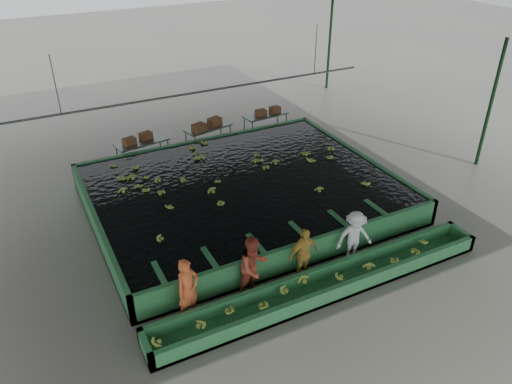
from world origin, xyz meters
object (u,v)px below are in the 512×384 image
packing_table_left (143,152)px  box_stack_mid (207,128)px  sorting_trough (326,285)px  worker_b (254,267)px  box_stack_left (138,142)px  flotation_tank (243,193)px  worker_c (303,254)px  box_stack_right (268,114)px  packing_table_right (265,124)px  packing_table_mid (208,137)px  worker_d (354,237)px  worker_a (188,290)px

packing_table_left → box_stack_mid: box_stack_mid is taller
box_stack_mid → sorting_trough: bearing=-93.9°
worker_b → packing_table_left: (-0.41, 8.98, -0.44)m
packing_table_left → box_stack_left: box_stack_left is taller
flotation_tank → worker_b: bearing=-112.2°
flotation_tank → box_stack_mid: 4.92m
worker_c → packing_table_left: size_ratio=0.77×
sorting_trough → worker_c: worker_c is taller
box_stack_mid → box_stack_right: box_stack_mid is taller
packing_table_right → box_stack_left: (-5.91, -0.41, 0.49)m
sorting_trough → packing_table_left: bearing=102.5°
worker_b → worker_c: (1.52, 0.00, -0.11)m
flotation_tank → packing_table_left: size_ratio=4.79×
packing_table_mid → box_stack_mid: 0.47m
worker_d → box_stack_mid: 9.18m
flotation_tank → packing_table_mid: size_ratio=4.98×
flotation_tank → worker_d: 4.56m
sorting_trough → worker_b: 2.04m
worker_b → packing_table_left: bearing=81.0°
worker_c → worker_a: bearing=173.9°
box_stack_left → box_stack_mid: size_ratio=0.86×
worker_a → worker_b: worker_b is taller
worker_c → worker_d: bearing=-6.1°
packing_table_right → worker_a: bearing=-127.3°
worker_b → packing_table_mid: 9.58m
flotation_tank → worker_d: (1.48, -4.30, 0.37)m
worker_c → box_stack_mid: bearing=78.2°
box_stack_left → packing_table_right: bearing=4.0°
sorting_trough → box_stack_right: box_stack_right is taller
worker_b → packing_table_right: worker_b is taller
sorting_trough → box_stack_left: (-2.31, 9.82, 0.70)m
worker_b → box_stack_right: size_ratio=1.51×
flotation_tank → box_stack_mid: bearing=82.0°
box_stack_right → worker_c: bearing=-112.8°
worker_b → packing_table_mid: size_ratio=0.91×
flotation_tank → box_stack_mid: box_stack_mid is taller
worker_a → packing_table_right: bearing=32.4°
worker_a → worker_d: bearing=-20.3°
sorting_trough → worker_a: 3.71m
flotation_tank → packing_table_left: 5.16m
worker_a → worker_b: (1.81, 0.00, 0.04)m
sorting_trough → box_stack_mid: 9.99m
worker_b → worker_d: bearing=-11.7°
packing_table_left → packing_table_right: size_ratio=1.04×
packing_table_right → box_stack_mid: box_stack_mid is taller
flotation_tank → box_stack_left: (-2.31, 4.72, 0.50)m
packing_table_mid → sorting_trough: bearing=-94.3°
worker_a → worker_d: (5.05, 0.00, -0.05)m
box_stack_left → box_stack_right: (6.02, 0.38, -0.04)m
worker_c → packing_table_mid: (0.98, 9.23, -0.35)m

